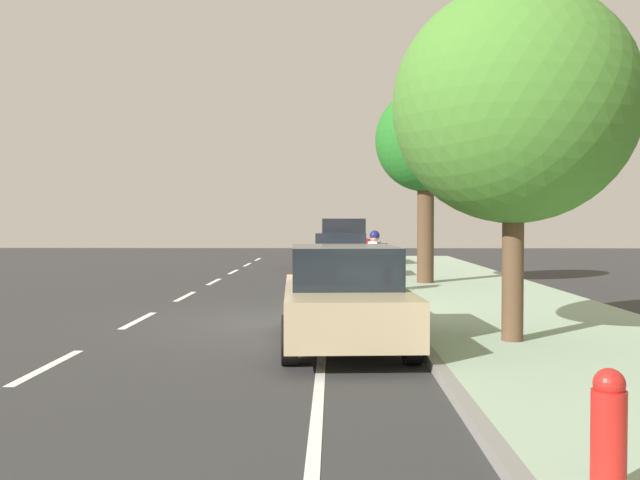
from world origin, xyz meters
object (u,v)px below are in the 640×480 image
street_tree_far_end (426,142)px  fire_hydrant (609,434)px  parked_sedan_tan_second (344,297)px  parked_suv_red_far (342,242)px  parked_sedan_silver_mid (341,257)px  street_tree_mid_block (514,106)px  cyclist_with_backpack (376,256)px  bicycle_at_curb (366,280)px

street_tree_far_end → fire_hydrant: 15.92m
parked_sedan_tan_second → parked_suv_red_far: parked_suv_red_far is taller
parked_suv_red_far → parked_sedan_silver_mid: bearing=-91.2°
parked_sedan_tan_second → street_tree_mid_block: 3.78m
street_tree_mid_block → parked_sedan_silver_mid: bearing=101.4°
cyclist_with_backpack → street_tree_mid_block: (1.58, -7.08, 2.58)m
parked_sedan_silver_mid → street_tree_mid_block: 12.41m
street_tree_far_end → fire_hydrant: bearing=-93.4°
parked_sedan_silver_mid → street_tree_mid_block: size_ratio=0.85×
parked_sedan_tan_second → street_tree_mid_block: street_tree_mid_block is taller
cyclist_with_backpack → street_tree_far_end: street_tree_far_end is taller
cyclist_with_backpack → street_tree_far_end: size_ratio=0.30×
parked_sedan_tan_second → fire_hydrant: (1.58, -6.10, -0.20)m
parked_sedan_silver_mid → cyclist_with_backpack: cyclist_with_backpack is taller
cyclist_with_backpack → fire_hydrant: cyclist_with_backpack is taller
parked_sedan_tan_second → street_tree_far_end: bearing=75.2°
parked_sedan_tan_second → parked_sedan_silver_mid: 11.61m
street_tree_mid_block → fire_hydrant: size_ratio=6.19×
cyclist_with_backpack → street_tree_far_end: bearing=58.1°
parked_sedan_tan_second → parked_suv_red_far: bearing=89.3°
bicycle_at_curb → parked_sedan_silver_mid: bearing=97.8°
street_tree_mid_block → street_tree_far_end: size_ratio=0.94×
fire_hydrant → street_tree_far_end: bearing=86.6°
street_tree_mid_block → fire_hydrant: bearing=-98.8°
cyclist_with_backpack → parked_suv_red_far: bearing=93.6°
street_tree_far_end → parked_sedan_tan_second: bearing=-104.8°
parked_sedan_silver_mid → fire_hydrant: size_ratio=5.28×
parked_sedan_tan_second → fire_hydrant: parked_sedan_tan_second is taller
cyclist_with_backpack → bicycle_at_curb: bearing=116.2°
parked_sedan_tan_second → street_tree_mid_block: (2.49, -0.24, 2.83)m
parked_sedan_tan_second → street_tree_far_end: 10.29m
parked_suv_red_far → cyclist_with_backpack: 10.84m
cyclist_with_backpack → fire_hydrant: 12.97m
parked_sedan_silver_mid → bicycle_at_curb: (0.59, -4.30, -0.36)m
bicycle_at_curb → street_tree_mid_block: (1.80, -7.54, 3.20)m
cyclist_with_backpack → street_tree_mid_block: street_tree_mid_block is taller
street_tree_far_end → cyclist_with_backpack: bearing=-121.9°
parked_sedan_tan_second → parked_suv_red_far: 17.67m
parked_sedan_tan_second → parked_sedan_silver_mid: (0.10, 11.61, 0.00)m
parked_sedan_silver_mid → cyclist_with_backpack: bearing=-80.3°
parked_sedan_tan_second → cyclist_with_backpack: (0.91, 6.85, 0.26)m
bicycle_at_curb → street_tree_mid_block: bearing=-76.5°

